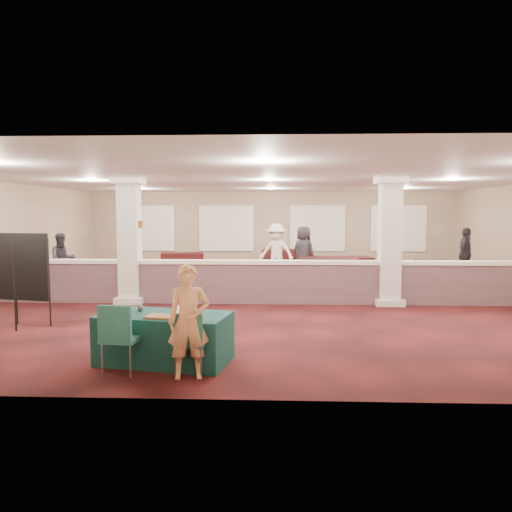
{
  "coord_description": "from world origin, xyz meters",
  "views": [
    {
      "loc": [
        0.2,
        -13.92,
        2.29
      ],
      "look_at": [
        -0.28,
        -2.0,
        1.25
      ],
      "focal_mm": 35.0,
      "sensor_mm": 36.0,
      "label": 1
    }
  ],
  "objects_px": {
    "near_table": "(165,338)",
    "conf_chair_main": "(190,338)",
    "far_table_back_right": "(343,268)",
    "attendee_a": "(62,259)",
    "far_table_front_left": "(47,279)",
    "attendee_b": "(276,252)",
    "far_table_front_center": "(330,269)",
    "easel_board": "(24,268)",
    "conf_chair_side": "(119,333)",
    "attendee_d": "(303,252)",
    "far_table_back_center": "(287,259)",
    "far_table_front_right": "(440,271)",
    "far_table_back_left": "(183,261)",
    "attendee_c": "(465,254)",
    "woman": "(189,322)"
  },
  "relations": [
    {
      "from": "near_table",
      "to": "conf_chair_main",
      "type": "bearing_deg",
      "value": -39.24
    },
    {
      "from": "far_table_back_right",
      "to": "attendee_a",
      "type": "distance_m",
      "value": 9.2
    },
    {
      "from": "far_table_front_left",
      "to": "attendee_b",
      "type": "height_order",
      "value": "attendee_b"
    },
    {
      "from": "far_table_front_left",
      "to": "attendee_b",
      "type": "distance_m",
      "value": 7.25
    },
    {
      "from": "far_table_front_center",
      "to": "conf_chair_main",
      "type": "bearing_deg",
      "value": -106.81
    },
    {
      "from": "easel_board",
      "to": "conf_chair_side",
      "type": "bearing_deg",
      "value": -33.84
    },
    {
      "from": "near_table",
      "to": "attendee_b",
      "type": "height_order",
      "value": "attendee_b"
    },
    {
      "from": "far_table_front_center",
      "to": "attendee_d",
      "type": "height_order",
      "value": "attendee_d"
    },
    {
      "from": "easel_board",
      "to": "conf_chair_main",
      "type": "bearing_deg",
      "value": -25.03
    },
    {
      "from": "far_table_back_center",
      "to": "attendee_d",
      "type": "bearing_deg",
      "value": -80.66
    },
    {
      "from": "far_table_back_center",
      "to": "far_table_front_right",
      "type": "bearing_deg",
      "value": -34.72
    },
    {
      "from": "far_table_back_left",
      "to": "attendee_c",
      "type": "relative_size",
      "value": 0.94
    },
    {
      "from": "woman",
      "to": "far_table_back_left",
      "type": "relative_size",
      "value": 0.94
    },
    {
      "from": "far_table_front_left",
      "to": "near_table",
      "type": "bearing_deg",
      "value": -53.67
    },
    {
      "from": "near_table",
      "to": "attendee_c",
      "type": "height_order",
      "value": "attendee_c"
    },
    {
      "from": "conf_chair_side",
      "to": "far_table_back_right",
      "type": "height_order",
      "value": "conf_chair_side"
    },
    {
      "from": "conf_chair_side",
      "to": "far_table_front_left",
      "type": "relative_size",
      "value": 0.57
    },
    {
      "from": "conf_chair_side",
      "to": "attendee_b",
      "type": "xyz_separation_m",
      "value": [
        2.21,
        10.1,
        0.36
      ]
    },
    {
      "from": "near_table",
      "to": "attendee_d",
      "type": "distance_m",
      "value": 10.36
    },
    {
      "from": "far_table_back_center",
      "to": "attendee_a",
      "type": "bearing_deg",
      "value": -144.34
    },
    {
      "from": "far_table_back_right",
      "to": "attendee_d",
      "type": "distance_m",
      "value": 1.48
    },
    {
      "from": "far_table_back_right",
      "to": "conf_chair_side",
      "type": "bearing_deg",
      "value": -113.67
    },
    {
      "from": "woman",
      "to": "far_table_back_right",
      "type": "height_order",
      "value": "woman"
    },
    {
      "from": "far_table_front_center",
      "to": "far_table_back_right",
      "type": "height_order",
      "value": "far_table_front_center"
    },
    {
      "from": "far_table_front_center",
      "to": "far_table_back_right",
      "type": "bearing_deg",
      "value": 33.03
    },
    {
      "from": "far_table_front_center",
      "to": "far_table_back_center",
      "type": "height_order",
      "value": "far_table_back_center"
    },
    {
      "from": "far_table_front_left",
      "to": "far_table_back_right",
      "type": "xyz_separation_m",
      "value": [
        9.0,
        2.9,
        0.02
      ]
    },
    {
      "from": "conf_chair_main",
      "to": "far_table_back_right",
      "type": "distance_m",
      "value": 10.87
    },
    {
      "from": "far_table_back_left",
      "to": "far_table_back_right",
      "type": "bearing_deg",
      "value": -23.44
    },
    {
      "from": "easel_board",
      "to": "far_table_front_right",
      "type": "xyz_separation_m",
      "value": [
        10.49,
        7.34,
        -0.86
      ]
    },
    {
      "from": "far_table_back_left",
      "to": "far_table_back_center",
      "type": "height_order",
      "value": "far_table_back_center"
    },
    {
      "from": "conf_chair_main",
      "to": "far_table_back_center",
      "type": "distance_m",
      "value": 13.69
    },
    {
      "from": "far_table_front_left",
      "to": "conf_chair_main",
      "type": "bearing_deg",
      "value": -53.37
    },
    {
      "from": "conf_chair_main",
      "to": "far_table_front_center",
      "type": "distance_m",
      "value": 10.41
    },
    {
      "from": "attendee_a",
      "to": "conf_chair_main",
      "type": "bearing_deg",
      "value": -95.09
    },
    {
      "from": "attendee_d",
      "to": "conf_chair_main",
      "type": "bearing_deg",
      "value": 112.85
    },
    {
      "from": "near_table",
      "to": "woman",
      "type": "relative_size",
      "value": 1.23
    },
    {
      "from": "far_table_front_left",
      "to": "attendee_a",
      "type": "relative_size",
      "value": 1.08
    },
    {
      "from": "conf_chair_main",
      "to": "attendee_c",
      "type": "xyz_separation_m",
      "value": [
        7.51,
        9.98,
        0.36
      ]
    },
    {
      "from": "conf_chair_main",
      "to": "far_table_front_right",
      "type": "relative_size",
      "value": 0.54
    },
    {
      "from": "attendee_b",
      "to": "attendee_c",
      "type": "bearing_deg",
      "value": 17.39
    },
    {
      "from": "woman",
      "to": "attendee_c",
      "type": "bearing_deg",
      "value": 44.31
    },
    {
      "from": "far_table_front_left",
      "to": "woman",
      "type": "bearing_deg",
      "value": -53.75
    },
    {
      "from": "conf_chair_main",
      "to": "easel_board",
      "type": "relative_size",
      "value": 0.48
    },
    {
      "from": "far_table_back_left",
      "to": "woman",
      "type": "bearing_deg",
      "value": -78.89
    },
    {
      "from": "conf_chair_side",
      "to": "attendee_a",
      "type": "distance_m",
      "value": 9.58
    },
    {
      "from": "near_table",
      "to": "conf_chair_side",
      "type": "xyz_separation_m",
      "value": [
        -0.51,
        -0.6,
        0.22
      ]
    },
    {
      "from": "woman",
      "to": "far_table_front_right",
      "type": "xyz_separation_m",
      "value": [
        6.71,
        10.2,
        -0.45
      ]
    },
    {
      "from": "far_table_front_center",
      "to": "attendee_c",
      "type": "distance_m",
      "value": 4.53
    },
    {
      "from": "near_table",
      "to": "far_table_back_left",
      "type": "xyz_separation_m",
      "value": [
        -2.06,
        12.33,
        -0.03
      ]
    }
  ]
}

